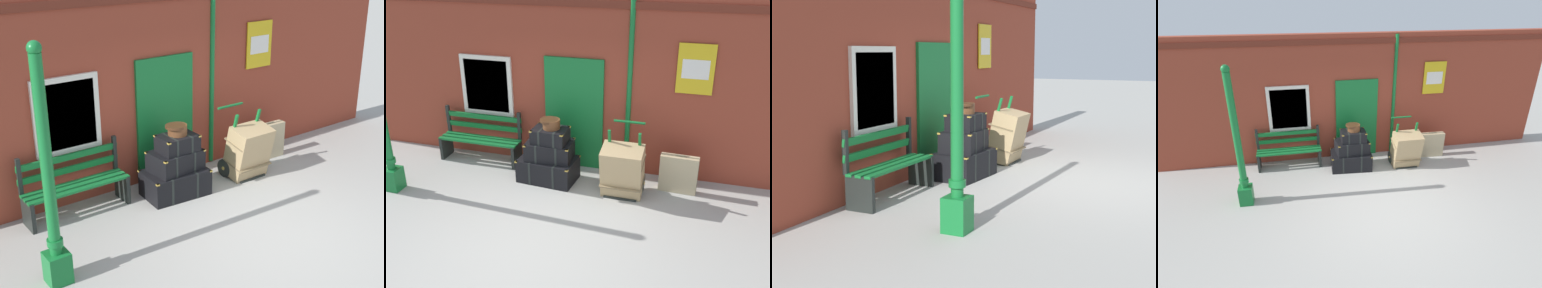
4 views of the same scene
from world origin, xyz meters
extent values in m
plane|color=#A3A099|center=(0.00, 0.00, 0.00)|extent=(60.00, 60.00, 0.00)
cube|color=brown|center=(0.00, 2.60, 1.60)|extent=(10.40, 0.30, 3.20)
cube|color=maroon|center=(0.00, 2.44, 3.02)|extent=(10.40, 0.03, 0.12)
cube|color=#146B2D|center=(-0.07, 2.43, 1.05)|extent=(1.10, 0.05, 2.10)
cube|color=#0C401B|center=(-0.07, 2.41, 1.05)|extent=(0.06, 0.02, 2.10)
cube|color=silver|center=(-1.80, 2.43, 1.45)|extent=(1.04, 0.06, 1.16)
cube|color=silver|center=(-1.80, 2.41, 1.45)|extent=(0.88, 0.02, 1.00)
cylinder|color=#146B2D|center=(0.93, 2.45, 1.60)|extent=(0.09, 0.09, 3.14)
cube|color=gold|center=(2.02, 2.43, 2.05)|extent=(0.60, 0.02, 0.84)
cube|color=white|center=(2.02, 2.41, 2.05)|extent=(0.44, 0.01, 0.32)
cube|color=#146B2D|center=(-2.83, 0.68, 0.20)|extent=(0.28, 0.28, 0.40)
cylinder|color=#146B2D|center=(-2.83, 0.68, 0.55)|extent=(0.19, 0.19, 0.08)
cube|color=#146B2D|center=(-1.88, 1.96, 0.45)|extent=(1.60, 0.09, 0.04)
cube|color=#146B2D|center=(-1.88, 2.10, 0.45)|extent=(1.60, 0.09, 0.04)
cube|color=#146B2D|center=(-1.88, 2.24, 0.45)|extent=(1.60, 0.09, 0.04)
cube|color=#146B2D|center=(-1.88, 2.30, 0.65)|extent=(1.60, 0.05, 0.10)
cube|color=#146B2D|center=(-1.88, 2.30, 0.85)|extent=(1.60, 0.05, 0.10)
cube|color=black|center=(-2.64, 2.10, 0.23)|extent=(0.06, 0.40, 0.45)
cube|color=black|center=(-2.64, 2.30, 0.73)|extent=(0.06, 0.06, 0.56)
cube|color=black|center=(-1.12, 2.10, 0.23)|extent=(0.06, 0.40, 0.45)
cube|color=black|center=(-1.12, 2.30, 0.73)|extent=(0.06, 0.06, 0.56)
cube|color=black|center=(-0.35, 1.75, 0.21)|extent=(1.05, 0.72, 0.42)
cube|color=black|center=(-0.58, 1.76, 0.21)|extent=(0.09, 0.65, 0.43)
cube|color=black|center=(-0.13, 1.73, 0.21)|extent=(0.09, 0.65, 0.43)
cube|color=#B79338|center=(-0.86, 1.49, 0.41)|extent=(0.05, 0.05, 0.02)
cube|color=#B79338|center=(0.10, 1.41, 0.41)|extent=(0.05, 0.05, 0.02)
cube|color=#B79338|center=(-0.81, 2.08, 0.41)|extent=(0.05, 0.05, 0.02)
cube|color=#B79338|center=(0.15, 2.01, 0.41)|extent=(0.05, 0.05, 0.02)
cube|color=silver|center=(-0.32, 1.45, 0.21)|extent=(0.36, 0.01, 0.10)
cube|color=black|center=(-0.33, 1.77, 0.58)|extent=(0.83, 0.58, 0.32)
cube|color=black|center=(-0.50, 1.76, 0.58)|extent=(0.07, 0.55, 0.33)
cube|color=black|center=(-0.15, 1.78, 0.58)|extent=(0.07, 0.55, 0.33)
cube|color=#B79338|center=(-0.69, 1.50, 0.73)|extent=(0.05, 0.05, 0.02)
cube|color=#B79338|center=(0.07, 1.54, 0.73)|extent=(0.05, 0.05, 0.02)
cube|color=#B79338|center=(-0.72, 2.00, 0.73)|extent=(0.05, 0.05, 0.02)
cube|color=#B79338|center=(0.04, 2.04, 0.73)|extent=(0.05, 0.05, 0.02)
cube|color=black|center=(-0.30, 1.75, 0.87)|extent=(0.61, 0.46, 0.26)
cube|color=black|center=(-0.43, 1.76, 0.87)|extent=(0.05, 0.45, 0.27)
cube|color=black|center=(-0.16, 1.75, 0.87)|extent=(0.05, 0.45, 0.27)
cube|color=#B79338|center=(-0.58, 1.56, 0.99)|extent=(0.05, 0.05, 0.02)
cube|color=#B79338|center=(-0.03, 1.54, 0.99)|extent=(0.05, 0.05, 0.02)
cube|color=#B79338|center=(-0.57, 1.96, 0.99)|extent=(0.05, 0.05, 0.02)
cube|color=#B79338|center=(-0.01, 1.94, 0.99)|extent=(0.05, 0.05, 0.02)
cylinder|color=brown|center=(-0.28, 1.77, 1.08)|extent=(0.30, 0.30, 0.17)
cylinder|color=#432715|center=(-0.32, 1.77, 1.15)|extent=(0.32, 0.32, 0.04)
cube|color=black|center=(1.03, 1.53, 0.01)|extent=(0.56, 0.28, 0.03)
cube|color=#146B2D|center=(0.78, 1.73, 0.58)|extent=(0.04, 0.35, 1.17)
cube|color=#146B2D|center=(1.28, 1.73, 0.58)|extent=(0.04, 0.35, 1.17)
cylinder|color=#146B2D|center=(1.03, 2.05, 1.16)|extent=(0.54, 0.04, 0.04)
cylinder|color=black|center=(0.71, 1.79, 0.16)|extent=(0.04, 0.32, 0.32)
cylinder|color=#B79338|center=(0.71, 1.79, 0.16)|extent=(0.07, 0.06, 0.06)
cylinder|color=black|center=(1.35, 1.79, 0.16)|extent=(0.04, 0.32, 0.32)
cylinder|color=#B79338|center=(1.35, 1.79, 0.16)|extent=(0.07, 0.06, 0.06)
cube|color=tan|center=(1.03, 1.55, 0.48)|extent=(0.68, 0.62, 0.95)
cube|color=olive|center=(1.03, 1.55, 0.28)|extent=(0.70, 0.45, 0.12)
cube|color=olive|center=(1.03, 1.55, 0.67)|extent=(0.70, 0.45, 0.12)
cube|color=tan|center=(1.93, 1.97, 0.33)|extent=(0.65, 0.19, 0.67)
cylinder|color=#71644C|center=(1.93, 1.97, 0.69)|extent=(0.16, 0.03, 0.03)
cube|color=brown|center=(1.93, 1.97, 0.33)|extent=(0.65, 0.05, 0.68)
camera|label=1|loc=(-4.78, -4.62, 3.90)|focal=50.05mm
camera|label=2|loc=(2.15, -4.97, 3.97)|focal=41.79mm
camera|label=3|loc=(-8.15, -1.91, 1.98)|focal=52.34mm
camera|label=4|loc=(-1.77, -5.17, 3.98)|focal=29.34mm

